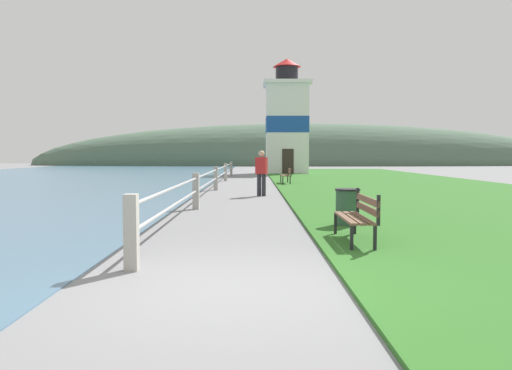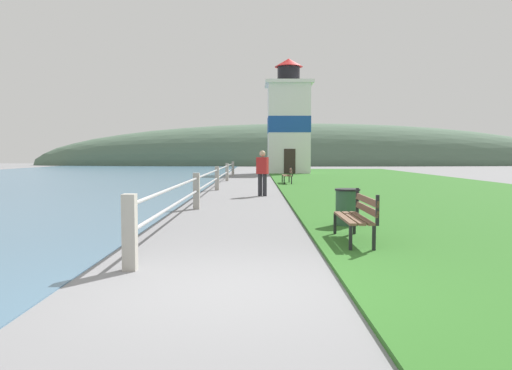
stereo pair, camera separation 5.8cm
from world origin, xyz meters
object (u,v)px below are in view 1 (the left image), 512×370
object	(u,v)px
lighthouse	(287,123)
trash_bin	(347,208)
park_bench_midway	(287,174)
person_strolling	(261,171)
park_bench_near	(359,214)

from	to	relation	value
lighthouse	trash_bin	bearing A→B (deg)	-91.29
park_bench_midway	lighthouse	distance (m)	15.19
person_strolling	park_bench_near	bearing A→B (deg)	-149.30
person_strolling	trash_bin	xyz separation A→B (m)	(1.72, -8.11, -0.51)
trash_bin	park_bench_midway	bearing A→B (deg)	90.99
lighthouse	person_strolling	world-z (taller)	lighthouse
park_bench_near	park_bench_midway	xyz separation A→B (m)	(-0.08, 17.41, -0.00)
park_bench_midway	person_strolling	bearing A→B (deg)	78.04
park_bench_midway	lighthouse	size ratio (longest dim) A/B	0.17
park_bench_near	park_bench_midway	distance (m)	17.41
park_bench_near	trash_bin	bearing A→B (deg)	-94.93
lighthouse	person_strolling	distance (m)	22.37
lighthouse	park_bench_near	bearing A→B (deg)	-91.54
park_bench_midway	lighthouse	bearing A→B (deg)	-94.29
person_strolling	trash_bin	size ratio (longest dim) A/B	2.04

